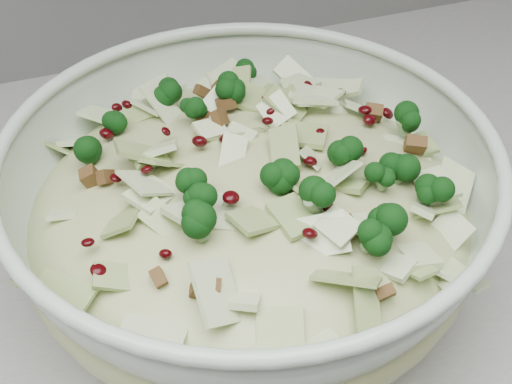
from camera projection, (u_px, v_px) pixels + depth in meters
mixing_bowl at (249, 218)px, 0.52m from camera, size 0.43×0.43×0.14m
salad at (249, 194)px, 0.51m from camera, size 0.36×0.36×0.14m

